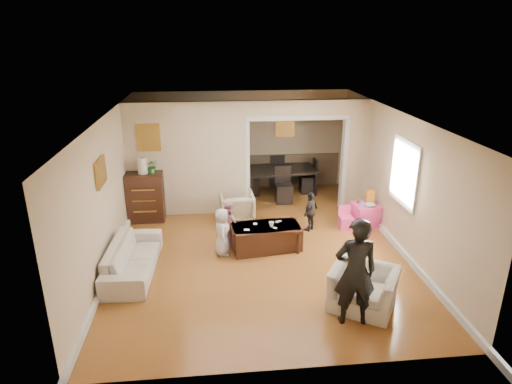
{
  "coord_description": "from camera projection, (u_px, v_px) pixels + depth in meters",
  "views": [
    {
      "loc": [
        -0.84,
        -7.93,
        4.04
      ],
      "look_at": [
        0.0,
        0.2,
        1.05
      ],
      "focal_mm": 31.05,
      "sensor_mm": 36.0,
      "label": 1
    }
  ],
  "objects": [
    {
      "name": "adult_person",
      "position": [
        355.0,
        272.0,
        6.25
      ],
      "size": [
        0.63,
        0.43,
        1.66
      ],
      "primitive_type": "imported",
      "rotation": [
        0.0,
        0.0,
        3.08
      ],
      "color": "black",
      "rests_on": "ground"
    },
    {
      "name": "framed_art_alcove",
      "position": [
        285.0,
        125.0,
        11.61
      ],
      "size": [
        0.45,
        0.03,
        0.55
      ],
      "primitive_type": "cube",
      "color": "brown"
    },
    {
      "name": "armchair_back",
      "position": [
        237.0,
        208.0,
        9.81
      ],
      "size": [
        0.76,
        0.78,
        0.68
      ],
      "primitive_type": "imported",
      "rotation": [
        0.0,
        0.0,
        3.19
      ],
      "color": "#C1B586",
      "rests_on": "ground"
    },
    {
      "name": "sofa",
      "position": [
        133.0,
        258.0,
        7.78
      ],
      "size": [
        0.84,
        1.96,
        0.56
      ],
      "primitive_type": "imported",
      "rotation": [
        0.0,
        0.0,
        1.53
      ],
      "color": "beige",
      "rests_on": "ground"
    },
    {
      "name": "table_lamp",
      "position": [
        143.0,
        165.0,
        9.59
      ],
      "size": [
        0.22,
        0.22,
        0.36
      ],
      "primitive_type": "cylinder",
      "color": "beige",
      "rests_on": "dresser"
    },
    {
      "name": "partition_right",
      "position": [
        354.0,
        155.0,
        10.35
      ],
      "size": [
        0.55,
        0.18,
        2.6
      ],
      "primitive_type": "cube",
      "color": "#C7AF91",
      "rests_on": "ground"
    },
    {
      "name": "cereal_box",
      "position": [
        370.0,
        196.0,
        9.62
      ],
      "size": [
        0.21,
        0.1,
        0.3
      ],
      "primitive_type": "cube",
      "rotation": [
        0.0,
        0.0,
        0.14
      ],
      "color": "yellow",
      "rests_on": "play_table"
    },
    {
      "name": "partition_header",
      "position": [
        298.0,
        108.0,
        9.83
      ],
      "size": [
        2.22,
        0.18,
        0.35
      ],
      "primitive_type": "cube",
      "color": "#C7AF91",
      "rests_on": "partition_right"
    },
    {
      "name": "partition_left",
      "position": [
        188.0,
        160.0,
        9.98
      ],
      "size": [
        2.75,
        0.18,
        2.6
      ],
      "primitive_type": "cube",
      "color": "#C7AF91",
      "rests_on": "ground"
    },
    {
      "name": "framed_art_partition",
      "position": [
        148.0,
        138.0,
        9.62
      ],
      "size": [
        0.45,
        0.03,
        0.55
      ],
      "primitive_type": "cube",
      "color": "brown",
      "rests_on": "partition_left"
    },
    {
      "name": "framed_art_sofa_wall",
      "position": [
        101.0,
        172.0,
        7.44
      ],
      "size": [
        0.03,
        0.55,
        0.4
      ],
      "primitive_type": "cube",
      "color": "brown"
    },
    {
      "name": "child_kneel_a",
      "position": [
        222.0,
        232.0,
        8.34
      ],
      "size": [
        0.31,
        0.46,
        0.93
      ],
      "primitive_type": "imported",
      "rotation": [
        0.0,
        0.0,
        1.54
      ],
      "color": "silver",
      "rests_on": "ground"
    },
    {
      "name": "craft_papers",
      "position": [
        266.0,
        225.0,
        8.58
      ],
      "size": [
        0.78,
        0.44,
        0.0
      ],
      "color": "white",
      "rests_on": "coffee_table"
    },
    {
      "name": "coffee_table",
      "position": [
        266.0,
        237.0,
        8.63
      ],
      "size": [
        1.39,
        0.84,
        0.49
      ],
      "primitive_type": "cube",
      "rotation": [
        0.0,
        0.0,
        0.15
      ],
      "color": "#371A11",
      "rests_on": "ground"
    },
    {
      "name": "cyan_cup",
      "position": [
        362.0,
        204.0,
        9.49
      ],
      "size": [
        0.08,
        0.08,
        0.08
      ],
      "primitive_type": "cylinder",
      "color": "#28B0C9",
      "rests_on": "play_table"
    },
    {
      "name": "child_toddler",
      "position": [
        311.0,
        212.0,
        9.37
      ],
      "size": [
        0.49,
        0.52,
        0.86
      ],
      "primitive_type": "imported",
      "rotation": [
        0.0,
        0.0,
        -2.3
      ],
      "color": "black",
      "rests_on": "ground"
    },
    {
      "name": "toy_block",
      "position": [
        359.0,
        202.0,
        9.65
      ],
      "size": [
        0.1,
        0.09,
        0.05
      ],
      "primitive_type": "cube",
      "rotation": [
        0.0,
        0.0,
        0.49
      ],
      "color": "#B9172E",
      "rests_on": "play_table"
    },
    {
      "name": "play_bowl",
      "position": [
        370.0,
        205.0,
        9.45
      ],
      "size": [
        0.25,
        0.25,
        0.05
      ],
      "primitive_type": "imported",
      "rotation": [
        0.0,
        0.0,
        0.14
      ],
      "color": "silver",
      "rests_on": "play_table"
    },
    {
      "name": "child_kneel_b",
      "position": [
        229.0,
        223.0,
        8.78
      ],
      "size": [
        0.5,
        0.54,
        0.89
      ],
      "primitive_type": "imported",
      "rotation": [
        0.0,
        0.0,
        2.07
      ],
      "color": "pink",
      "rests_on": "ground"
    },
    {
      "name": "window_pane",
      "position": [
        405.0,
        173.0,
        8.24
      ],
      "size": [
        0.03,
        0.95,
        1.1
      ],
      "primitive_type": "cube",
      "color": "white",
      "rests_on": "ground"
    },
    {
      "name": "coffee_cup",
      "position": [
        271.0,
        224.0,
        8.5
      ],
      "size": [
        0.12,
        0.12,
        0.09
      ],
      "primitive_type": "imported",
      "rotation": [
        0.0,
        0.0,
        0.15
      ],
      "color": "silver",
      "rests_on": "coffee_table"
    },
    {
      "name": "floor",
      "position": [
        257.0,
        244.0,
        8.88
      ],
      "size": [
        7.0,
        7.0,
        0.0
      ],
      "primitive_type": "plane",
      "color": "#A8642B",
      "rests_on": "ground"
    },
    {
      "name": "play_table",
      "position": [
        365.0,
        215.0,
        9.65
      ],
      "size": [
        0.58,
        0.58,
        0.5
      ],
      "primitive_type": "cube",
      "rotation": [
        0.0,
        0.0,
        0.14
      ],
      "color": "#D63880",
      "rests_on": "ground"
    },
    {
      "name": "dresser",
      "position": [
        146.0,
        197.0,
        9.84
      ],
      "size": [
        0.81,
        0.45,
        1.11
      ],
      "primitive_type": "cube",
      "color": "black",
      "rests_on": "ground"
    },
    {
      "name": "dining_table",
      "position": [
        280.0,
        181.0,
        11.57
      ],
      "size": [
        2.02,
        1.29,
        0.67
      ],
      "primitive_type": "imported",
      "rotation": [
        0.0,
        0.0,
        0.12
      ],
      "color": "black",
      "rests_on": "ground"
    },
    {
      "name": "armchair_front",
      "position": [
        363.0,
        288.0,
        6.79
      ],
      "size": [
        1.28,
        1.24,
        0.63
      ],
      "primitive_type": "imported",
      "rotation": [
        0.0,
        0.0,
        -0.55
      ],
      "color": "beige",
      "rests_on": "ground"
    },
    {
      "name": "potted_plant",
      "position": [
        152.0,
        166.0,
        9.62
      ],
      "size": [
        0.28,
        0.25,
        0.32
      ],
      "primitive_type": "imported",
      "color": "#366F31",
      "rests_on": "dresser"
    }
  ]
}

